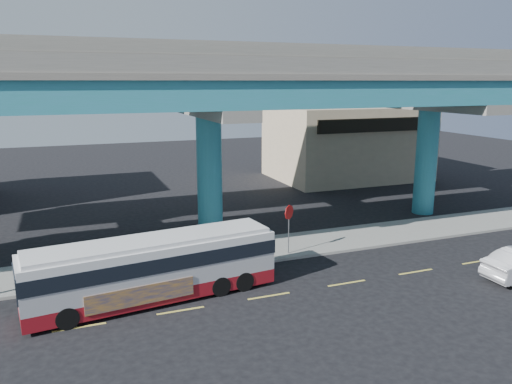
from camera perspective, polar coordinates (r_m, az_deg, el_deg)
name	(u,v)px	position (r m, az deg, el deg)	size (l,w,h in m)	color
ground	(266,293)	(22.96, 1.20, -11.52)	(120.00, 120.00, 0.00)	black
sidewalk	(228,254)	(27.73, -3.16, -7.04)	(70.00, 4.00, 0.15)	gray
lane_markings	(269,296)	(22.71, 1.49, -11.79)	(58.00, 0.12, 0.01)	#D8C64C
viaduct	(207,85)	(29.59, -5.60, 12.06)	(52.00, 12.40, 11.70)	teal
building_beige	(347,142)	(50.05, 10.34, 5.63)	(14.00, 10.23, 7.00)	tan
transit_bus	(154,266)	(22.28, -11.59, -8.32)	(11.05, 3.64, 2.79)	maroon
stop_sign	(289,218)	(27.00, 3.79, -3.01)	(0.71, 0.47, 2.73)	gray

